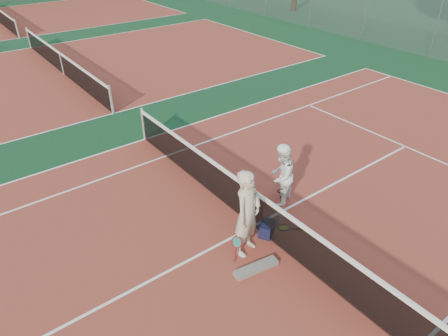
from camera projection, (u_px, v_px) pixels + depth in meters
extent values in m
plane|color=#0E361B|center=(254.00, 226.00, 9.50)|extent=(130.00, 130.00, 0.00)
cube|color=maroon|center=(254.00, 226.00, 9.50)|extent=(23.77, 10.97, 0.01)
cube|color=maroon|center=(64.00, 74.00, 18.57)|extent=(23.77, 10.97, 0.01)
imported|color=beige|center=(247.00, 213.00, 8.29)|extent=(0.87, 0.72, 2.05)
imported|color=white|center=(281.00, 176.00, 9.86)|extent=(0.97, 0.89, 1.62)
cube|color=black|center=(267.00, 229.00, 9.17)|extent=(0.50, 0.45, 0.33)
cube|color=black|center=(265.00, 230.00, 9.21)|extent=(0.30, 0.21, 0.23)
cube|color=#66615C|center=(256.00, 268.00, 8.31)|extent=(1.01, 0.38, 0.10)
cylinder|color=silver|center=(280.00, 217.00, 9.54)|extent=(0.09, 0.09, 0.30)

